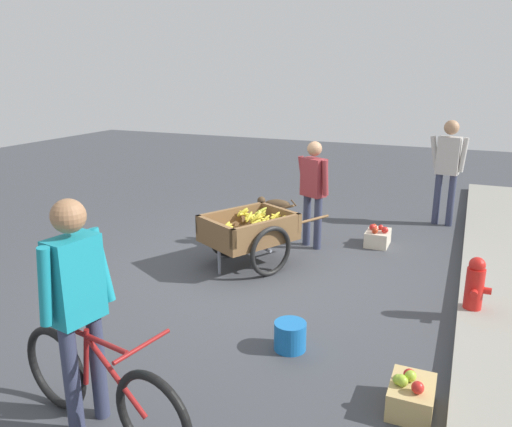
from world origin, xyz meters
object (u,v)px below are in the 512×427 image
fruit_cart (250,233)px  vendor_person (313,186)px  bystander_person (448,163)px  dog (275,204)px  bicycle (100,389)px  fire_hydrant (474,289)px  cyclist_person (77,296)px  mixed_fruit_crate (378,237)px  apple_crate (411,395)px  plastic_bucket (290,336)px

fruit_cart → vendor_person: bearing=152.1°
bystander_person → dog: bearing=-72.4°
vendor_person → fruit_cart: bearing=-27.9°
bicycle → fire_hydrant: (-2.84, 2.35, -0.02)m
fire_hydrant → dog: bearing=-128.5°
cyclist_person → mixed_fruit_crate: (-4.70, 1.21, -0.88)m
cyclist_person → bicycle: bearing=79.7°
cyclist_person → fire_hydrant: 3.82m
bystander_person → apple_crate: bearing=1.1°
plastic_bucket → mixed_fruit_crate: bearing=176.0°
bicycle → cyclist_person: (-0.03, -0.15, 0.66)m
cyclist_person → dog: size_ratio=2.55×
cyclist_person → dog: cyclist_person is taller
vendor_person → plastic_bucket: (2.74, 0.64, -0.77)m
vendor_person → apple_crate: (3.19, 1.76, -0.78)m
dog → bicycle: bearing=8.4°
dog → cyclist_person: bearing=6.8°
fruit_cart → mixed_fruit_crate: fruit_cart is taller
plastic_bucket → fruit_cart: bearing=-145.8°
dog → plastic_bucket: 4.12m
fire_hydrant → cyclist_person: bearing=-41.7°
fruit_cart → bystander_person: size_ratio=1.06×
plastic_bucket → mixed_fruit_crate: 3.18m
fire_hydrant → bystander_person: bystander_person is taller
vendor_person → cyclist_person: cyclist_person is taller
mixed_fruit_crate → bystander_person: 1.88m
plastic_bucket → mixed_fruit_crate: (-3.17, 0.22, -0.00)m
fruit_cart → apple_crate: 3.18m
bicycle → apple_crate: (-1.10, 1.95, -0.22)m
fire_hydrant → plastic_bucket: 2.00m
bicycle → dog: 5.39m
cyclist_person → apple_crate: (-1.07, 2.10, -0.88)m
fruit_cart → dog: (-2.05, -0.45, -0.17)m
fire_hydrant → apple_crate: 1.79m
vendor_person → plastic_bucket: vendor_person is taller
bystander_person → plastic_bucket: bearing=-12.4°
fruit_cart → bystander_person: (-2.89, 2.19, 0.59)m
dog → mixed_fruit_crate: 1.95m
plastic_bucket → apple_crate: (0.45, 1.12, -0.00)m
bystander_person → fruit_cart: bearing=-37.2°
cyclist_person → dog: 5.40m
apple_crate → bystander_person: (-5.07, -0.10, 0.91)m
cyclist_person → plastic_bucket: 2.02m
vendor_person → bystander_person: size_ratio=0.89×
fruit_cart → bystander_person: bearing=142.8°
plastic_bucket → mixed_fruit_crate: size_ratio=0.67×
fruit_cart → fire_hydrant: bearing=80.6°
cyclist_person → plastic_bucket: (-1.52, 0.99, -0.88)m
bystander_person → fire_hydrant: bearing=8.5°
cyclist_person → bystander_person: bystander_person is taller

